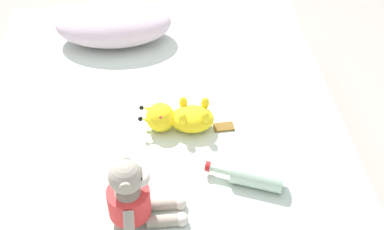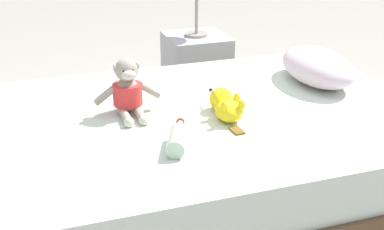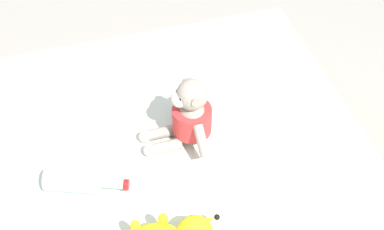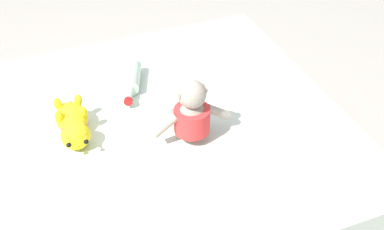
{
  "view_description": "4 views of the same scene",
  "coord_description": "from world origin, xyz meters",
  "views": [
    {
      "loc": [
        -0.01,
        -1.25,
        1.67
      ],
      "look_at": [
        0.11,
        0.04,
        0.49
      ],
      "focal_mm": 48.26,
      "sensor_mm": 36.0,
      "label": 1
    },
    {
      "loc": [
        1.89,
        -0.72,
        1.3
      ],
      "look_at": [
        0.12,
        -0.12,
        0.48
      ],
      "focal_mm": 49.0,
      "sensor_mm": 36.0,
      "label": 2
    },
    {
      "loc": [
        0.25,
        0.85,
        1.79
      ],
      "look_at": [
        -0.1,
        -0.33,
        0.53
      ],
      "focal_mm": 54.28,
      "sensor_mm": 36.0,
      "label": 3
    },
    {
      "loc": [
        -1.45,
        0.22,
        1.66
      ],
      "look_at": [
        -0.1,
        -0.33,
        0.53
      ],
      "focal_mm": 51.81,
      "sensor_mm": 36.0,
      "label": 4
    }
  ],
  "objects": [
    {
      "name": "plush_monkey",
      "position": [
        -0.09,
        -0.33,
        0.52
      ],
      "size": [
        0.23,
        0.29,
        0.24
      ],
      "color": "#9E9384",
      "rests_on": "bed"
    },
    {
      "name": "glass_bottle",
      "position": [
        0.27,
        -0.23,
        0.46
      ],
      "size": [
        0.25,
        0.14,
        0.07
      ],
      "color": "#B2D1B7",
      "rests_on": "bed"
    }
  ]
}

